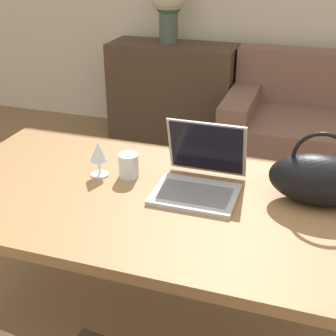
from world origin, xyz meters
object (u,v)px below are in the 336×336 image
at_px(laptop, 201,172).
at_px(drinking_glass, 129,165).
at_px(handbag, 319,179).
at_px(flower_vase, 169,1).
at_px(wine_glass, 98,154).

relative_size(laptop, drinking_glass, 3.30).
distance_m(laptop, handbag, 0.42).
height_order(drinking_glass, handbag, handbag).
bearing_deg(handbag, laptop, -177.25).
bearing_deg(laptop, drinking_glass, -179.88).
distance_m(laptop, flower_vase, 2.25).
relative_size(drinking_glass, flower_vase, 0.18).
relative_size(handbag, flower_vase, 0.66).
relative_size(drinking_glass, wine_glass, 0.68).
relative_size(drinking_glass, handbag, 0.28).
relative_size(laptop, wine_glass, 2.25).
distance_m(wine_glass, handbag, 0.82).
height_order(wine_glass, flower_vase, flower_vase).
bearing_deg(handbag, flower_vase, 120.74).
xyz_separation_m(drinking_glass, flower_vase, (-0.52, 2.07, 0.35)).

